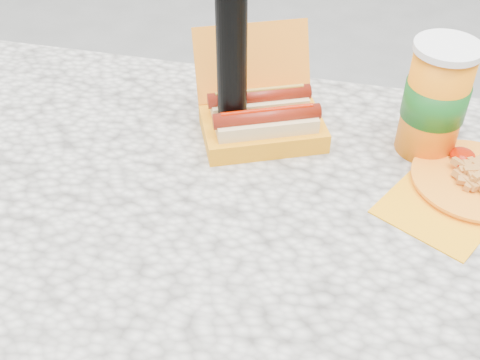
# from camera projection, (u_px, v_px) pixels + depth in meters

# --- Properties ---
(picnic_table) EXTENTS (1.20, 0.80, 0.75)m
(picnic_table) POSITION_uv_depth(u_px,v_px,m) (211.00, 245.00, 1.03)
(picnic_table) COLOR beige
(picnic_table) RESTS_ON ground
(hotdog_box) EXTENTS (0.27, 0.26, 0.16)m
(hotdog_box) POSITION_uv_depth(u_px,v_px,m) (262.00, 117.00, 1.06)
(hotdog_box) COLOR orange
(hotdog_box) RESTS_ON picnic_table
(fries_plate) EXTENTS (0.27, 0.28, 0.04)m
(fries_plate) POSITION_uv_depth(u_px,v_px,m) (472.00, 181.00, 0.97)
(fries_plate) COLOR #FFA010
(fries_plate) RESTS_ON picnic_table
(soda_cup) EXTENTS (0.11, 0.11, 0.20)m
(soda_cup) POSITION_uv_depth(u_px,v_px,m) (435.00, 99.00, 0.99)
(soda_cup) COLOR orange
(soda_cup) RESTS_ON picnic_table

